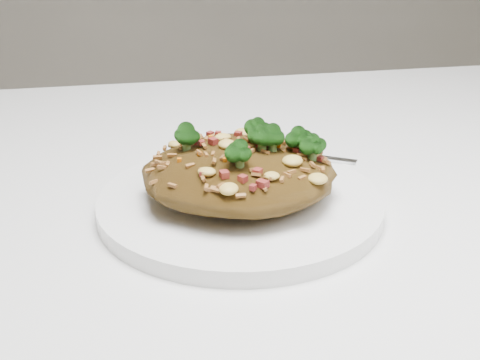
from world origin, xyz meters
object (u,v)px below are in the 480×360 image
dining_table (351,279)px  fried_rice (241,164)px  plate (240,204)px  fork (281,153)px

dining_table → fried_rice: (-0.11, -0.02, 0.13)m
dining_table → plate: size_ratio=5.04×
dining_table → plate: bearing=-171.8°
fried_rice → fork: 0.11m
plate → fried_rice: 0.04m
plate → fork: (0.06, 0.09, 0.01)m
dining_table → fried_rice: size_ratio=7.55×
dining_table → plate: 0.15m
dining_table → fork: fork is taller
dining_table → plate: (-0.11, -0.02, 0.10)m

